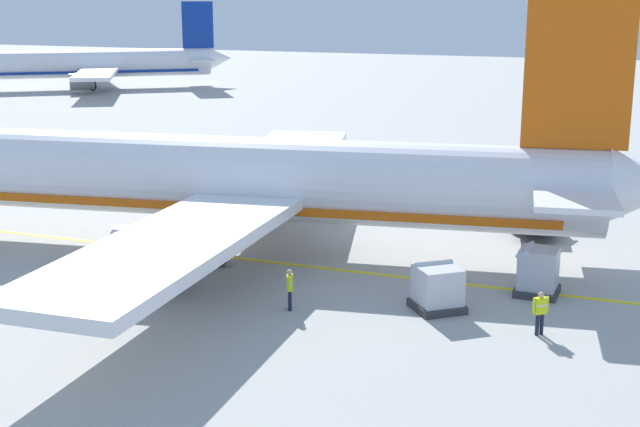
{
  "coord_description": "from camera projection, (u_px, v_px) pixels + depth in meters",
  "views": [
    {
      "loc": [
        -50.11,
        4.6,
        11.78
      ],
      "look_at": [
        -17.18,
        16.97,
        2.97
      ],
      "focal_mm": 49.62,
      "sensor_mm": 36.0,
      "label": 1
    }
  ],
  "objects": [
    {
      "name": "crew_marshaller",
      "position": [
        290.0,
        286.0,
        33.53
      ],
      "size": [
        0.59,
        0.38,
        1.62
      ],
      "color": "#191E33",
      "rests_on": "ground"
    },
    {
      "name": "cargo_container_mid",
      "position": [
        437.0,
        288.0,
        33.58
      ],
      "size": [
        2.47,
        2.47,
        1.84
      ],
      "color": "#333338",
      "rests_on": "ground"
    },
    {
      "name": "cargo_container_near",
      "position": [
        537.0,
        272.0,
        35.26
      ],
      "size": [
        1.73,
        1.73,
        2.03
      ],
      "color": "#333338",
      "rests_on": "ground"
    },
    {
      "name": "apron_guide_line",
      "position": [
        295.0,
        265.0,
        39.32
      ],
      "size": [
        0.3,
        60.0,
        0.01
      ],
      "primitive_type": "cube",
      "color": "yellow",
      "rests_on": "ground"
    },
    {
      "name": "service_truck_baggage",
      "position": [
        534.0,
        201.0,
        46.32
      ],
      "size": [
        7.09,
        3.32,
        2.71
      ],
      "color": "#2659A5",
      "rests_on": "ground"
    },
    {
      "name": "airliner_foreground",
      "position": [
        215.0,
        179.0,
        40.97
      ],
      "size": [
        34.52,
        41.66,
        11.9
      ],
      "color": "white",
      "rests_on": "ground"
    },
    {
      "name": "crew_loader_left",
      "position": [
        540.0,
        310.0,
        31.08
      ],
      "size": [
        0.46,
        0.51,
        1.61
      ],
      "color": "#191E33",
      "rests_on": "ground"
    },
    {
      "name": "airliner_mid_apron",
      "position": [
        84.0,
        64.0,
        110.47
      ],
      "size": [
        27.64,
        32.39,
        10.71
      ],
      "color": "white",
      "rests_on": "ground"
    }
  ]
}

